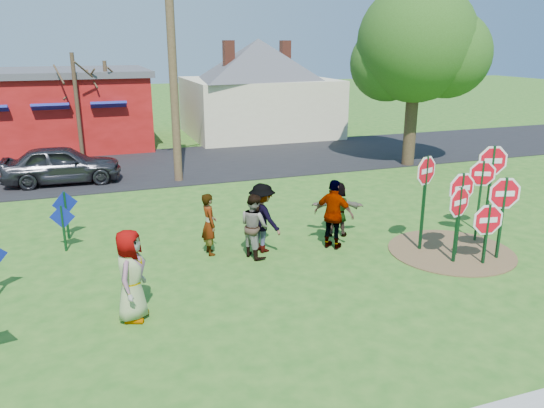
{
  "coord_description": "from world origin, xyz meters",
  "views": [
    {
      "loc": [
        -4.15,
        -11.49,
        5.21
      ],
      "look_at": [
        0.14,
        0.61,
        1.28
      ],
      "focal_mm": 35.0,
      "sensor_mm": 36.0,
      "label": 1
    }
  ],
  "objects": [
    {
      "name": "stop_sign_b",
      "position": [
        3.81,
        -0.61,
        1.9
      ],
      "size": [
        0.95,
        0.37,
        2.63
      ],
      "rotation": [
        0.0,
        0.0,
        0.35
      ],
      "color": "#103B1C",
      "rests_on": "ground"
    },
    {
      "name": "blue_diamond_c",
      "position": [
        -4.92,
        2.4,
        0.78
      ],
      "size": [
        0.63,
        0.19,
        1.26
      ],
      "rotation": [
        0.0,
        0.0,
        -0.26
      ],
      "color": "#103B1C",
      "rests_on": "ground"
    },
    {
      "name": "dirt_patch",
      "position": [
        4.5,
        -1.0,
        0.01
      ],
      "size": [
        3.2,
        3.2,
        0.03
      ],
      "primitive_type": "cylinder",
      "color": "brown",
      "rests_on": "ground"
    },
    {
      "name": "person_f",
      "position": [
        2.25,
        1.1,
        0.78
      ],
      "size": [
        1.52,
        0.98,
        1.56
      ],
      "primitive_type": "imported",
      "rotation": [
        0.0,
        0.0,
        2.75
      ],
      "color": "#204B2D",
      "rests_on": "ground"
    },
    {
      "name": "person_d",
      "position": [
        -0.09,
        0.71,
        0.9
      ],
      "size": [
        1.12,
        1.34,
        1.81
      ],
      "primitive_type": "imported",
      "rotation": [
        0.0,
        0.0,
        2.03
      ],
      "color": "#313035",
      "rests_on": "ground"
    },
    {
      "name": "road",
      "position": [
        0.0,
        11.5,
        0.02
      ],
      "size": [
        120.0,
        7.5,
        0.04
      ],
      "primitive_type": "cube",
      "color": "black",
      "rests_on": "ground"
    },
    {
      "name": "stop_sign_c",
      "position": [
        5.6,
        -0.58,
        1.66
      ],
      "size": [
        0.86,
        0.41,
        2.37
      ],
      "rotation": [
        0.0,
        0.0,
        -0.44
      ],
      "color": "#103B1C",
      "rests_on": "ground"
    },
    {
      "name": "person_b",
      "position": [
        -1.42,
        0.98,
        0.8
      ],
      "size": [
        0.4,
        0.6,
        1.6
      ],
      "primitive_type": "imported",
      "rotation": [
        0.0,
        0.0,
        1.6
      ],
      "color": "#20775A",
      "rests_on": "ground"
    },
    {
      "name": "utility_pole",
      "position": [
        -0.88,
        8.65,
        5.34
      ],
      "size": [
        2.36,
        1.03,
        10.14
      ],
      "rotation": [
        0.0,
        0.0,
        0.37
      ],
      "color": "#4C3823",
      "rests_on": "ground"
    },
    {
      "name": "red_building",
      "position": [
        -5.5,
        17.99,
        1.97
      ],
      "size": [
        9.4,
        7.69,
        3.9
      ],
      "color": "maroon",
      "rests_on": "ground"
    },
    {
      "name": "stop_sign_e",
      "position": [
        4.72,
        -1.93,
        1.06
      ],
      "size": [
        1.03,
        0.19,
        1.67
      ],
      "rotation": [
        0.0,
        0.0,
        -0.16
      ],
      "color": "#103B1C",
      "rests_on": "ground"
    },
    {
      "name": "person_e",
      "position": [
        1.73,
        0.27,
        0.93
      ],
      "size": [
        1.06,
        1.11,
        1.85
      ],
      "primitive_type": "imported",
      "rotation": [
        0.0,
        0.0,
        2.31
      ],
      "color": "#48254E",
      "rests_on": "ground"
    },
    {
      "name": "bare_tree_extra",
      "position": [
        -4.37,
        14.15,
        3.09
      ],
      "size": [
        1.8,
        1.8,
        4.77
      ],
      "color": "#382819",
      "rests_on": "ground"
    },
    {
      "name": "suv",
      "position": [
        -5.1,
        9.7,
        0.77
      ],
      "size": [
        4.33,
        1.89,
        1.45
      ],
      "primitive_type": "imported",
      "rotation": [
        0.0,
        0.0,
        1.53
      ],
      "color": "#323137",
      "rests_on": "road"
    },
    {
      "name": "leafy_tree",
      "position": [
        9.26,
        8.06,
        4.92
      ],
      "size": [
        5.38,
        4.91,
        7.64
      ],
      "color": "#382819",
      "rests_on": "ground"
    },
    {
      "name": "cream_house",
      "position": [
        5.5,
        18.0,
        2.92
      ],
      "size": [
        9.4,
        9.4,
        6.5
      ],
      "color": "beige",
      "rests_on": "ground"
    },
    {
      "name": "stop_sign_a",
      "position": [
        4.1,
        -1.6,
        1.4
      ],
      "size": [
        0.98,
        0.31,
        2.07
      ],
      "rotation": [
        0.0,
        0.0,
        0.29
      ],
      "color": "#103B1C",
      "rests_on": "ground"
    },
    {
      "name": "blue_diamond_d",
      "position": [
        -4.86,
        3.34,
        0.84
      ],
      "size": [
        0.66,
        0.25,
        1.36
      ],
      "rotation": [
        0.0,
        0.0,
        0.34
      ],
      "color": "#103B1C",
      "rests_on": "ground"
    },
    {
      "name": "ground",
      "position": [
        0.0,
        0.0,
        0.0
      ],
      "size": [
        120.0,
        120.0,
        0.0
      ],
      "primitive_type": "plane",
      "color": "#265F1B",
      "rests_on": "ground"
    },
    {
      "name": "person_c",
      "position": [
        -0.4,
        0.43,
        0.82
      ],
      "size": [
        0.85,
        0.96,
        1.64
      ],
      "primitive_type": "imported",
      "rotation": [
        0.0,
        0.0,
        1.91
      ],
      "color": "brown",
      "rests_on": "ground"
    },
    {
      "name": "stop_sign_f",
      "position": [
        5.29,
        -1.76,
        1.56
      ],
      "size": [
        1.05,
        0.29,
        2.24
      ],
      "rotation": [
        0.0,
        0.0,
        -0.26
      ],
      "color": "#103B1C",
      "rests_on": "ground"
    },
    {
      "name": "stop_sign_g",
      "position": [
        4.43,
        -1.24,
        1.58
      ],
      "size": [
        1.04,
        0.08,
        2.3
      ],
      "rotation": [
        0.0,
        0.0,
        0.06
      ],
      "color": "#103B1C",
      "rests_on": "ground"
    },
    {
      "name": "bare_tree_east",
      "position": [
        -3.0,
        14.9,
        2.84
      ],
      "size": [
        1.8,
        1.8,
        4.38
      ],
      "color": "#382819",
      "rests_on": "ground"
    },
    {
      "name": "stop_sign_d",
      "position": [
        6.17,
        -0.27,
        1.93
      ],
      "size": [
        1.09,
        0.3,
        2.7
      ],
      "rotation": [
        0.0,
        0.0,
        -0.26
      ],
      "color": "#103B1C",
      "rests_on": "ground"
    },
    {
      "name": "person_a",
      "position": [
        -3.59,
        -1.8,
        0.92
      ],
      "size": [
        0.89,
        1.06,
        1.85
      ],
      "primitive_type": "imported",
      "rotation": [
        0.0,
        0.0,
        1.17
      ],
      "color": "#375088",
      "rests_on": "ground"
    }
  ]
}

